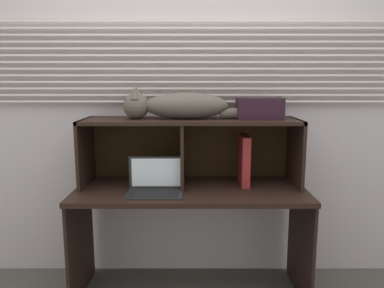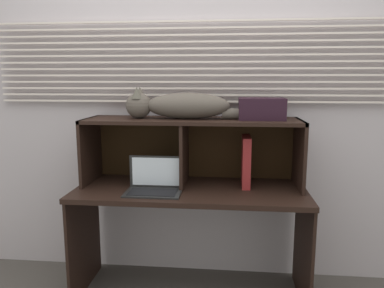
{
  "view_description": "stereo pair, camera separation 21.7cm",
  "coord_description": "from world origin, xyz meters",
  "px_view_note": "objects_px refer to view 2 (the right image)",
  "views": [
    {
      "loc": [
        0.01,
        -1.98,
        1.36
      ],
      "look_at": [
        0.0,
        0.31,
        0.96
      ],
      "focal_mm": 34.66,
      "sensor_mm": 36.0,
      "label": 1
    },
    {
      "loc": [
        0.23,
        -1.97,
        1.36
      ],
      "look_at": [
        0.0,
        0.31,
        0.96
      ],
      "focal_mm": 34.66,
      "sensor_mm": 36.0,
      "label": 2
    }
  ],
  "objects_px": {
    "book_stack": "(155,177)",
    "storage_box": "(262,109)",
    "laptop": "(154,185)",
    "cat": "(180,106)",
    "binder_upright": "(246,161)"
  },
  "relations": [
    {
      "from": "book_stack",
      "to": "storage_box",
      "type": "xyz_separation_m",
      "value": [
        0.67,
        0.0,
        0.45
      ]
    },
    {
      "from": "laptop",
      "to": "storage_box",
      "type": "distance_m",
      "value": 0.79
    },
    {
      "from": "laptop",
      "to": "book_stack",
      "type": "relative_size",
      "value": 1.52
    },
    {
      "from": "cat",
      "to": "binder_upright",
      "type": "bearing_deg",
      "value": 0.0
    },
    {
      "from": "binder_upright",
      "to": "book_stack",
      "type": "bearing_deg",
      "value": -179.86
    },
    {
      "from": "binder_upright",
      "to": "storage_box",
      "type": "bearing_deg",
      "value": 0.0
    },
    {
      "from": "book_stack",
      "to": "cat",
      "type": "bearing_deg",
      "value": 0.5
    },
    {
      "from": "laptop",
      "to": "book_stack",
      "type": "height_order",
      "value": "laptop"
    },
    {
      "from": "storage_box",
      "to": "book_stack",
      "type": "bearing_deg",
      "value": -179.87
    },
    {
      "from": "book_stack",
      "to": "laptop",
      "type": "bearing_deg",
      "value": -79.73
    },
    {
      "from": "cat",
      "to": "laptop",
      "type": "bearing_deg",
      "value": -125.1
    },
    {
      "from": "cat",
      "to": "book_stack",
      "type": "bearing_deg",
      "value": -179.5
    },
    {
      "from": "cat",
      "to": "laptop",
      "type": "distance_m",
      "value": 0.51
    },
    {
      "from": "binder_upright",
      "to": "laptop",
      "type": "bearing_deg",
      "value": -160.74
    },
    {
      "from": "binder_upright",
      "to": "storage_box",
      "type": "distance_m",
      "value": 0.34
    }
  ]
}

